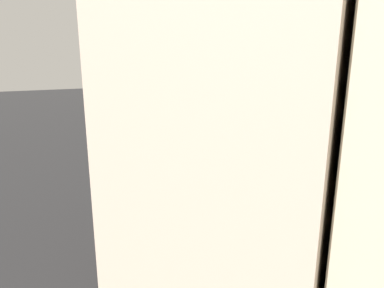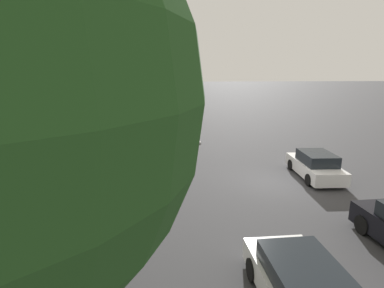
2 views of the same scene
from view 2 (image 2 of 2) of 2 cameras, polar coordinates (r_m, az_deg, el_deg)
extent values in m
plane|color=#333335|center=(16.61, 15.53, -7.10)|extent=(300.00, 300.00, 0.00)
cube|color=#BCA893|center=(31.25, -14.83, 13.25)|extent=(7.54, 5.78, 11.45)
cube|color=#383333|center=(31.86, -15.60, 24.62)|extent=(7.85, 6.01, 1.14)
cube|color=beige|center=(32.25, -25.08, 12.23)|extent=(6.71, 5.18, 11.21)
cube|color=#383333|center=(32.79, -26.26, 22.92)|extent=(6.98, 5.39, 1.02)
cylinder|color=#515456|center=(20.16, -7.51, 4.39)|extent=(0.14, 0.14, 5.06)
cylinder|color=#515456|center=(19.91, -5.60, 10.21)|extent=(0.11, 1.43, 0.10)
cube|color=black|center=(19.96, -6.26, 8.62)|extent=(0.30, 0.30, 0.90)
sphere|color=red|center=(19.74, -6.29, 9.44)|extent=(0.20, 0.20, 0.20)
sphere|color=#99660F|center=(19.77, -6.27, 8.57)|extent=(0.20, 0.20, 0.20)
sphere|color=#0F511E|center=(19.80, -6.24, 7.70)|extent=(0.20, 0.20, 0.20)
cube|color=black|center=(19.96, -4.87, 8.65)|extent=(0.30, 0.30, 0.90)
sphere|color=red|center=(19.74, -4.89, 9.47)|extent=(0.20, 0.20, 0.20)
sphere|color=#99660F|center=(19.77, -4.87, 8.60)|extent=(0.20, 0.20, 0.20)
sphere|color=#0F511E|center=(19.80, -4.85, 7.74)|extent=(0.20, 0.20, 0.20)
cube|color=black|center=(20.01, -7.51, 3.72)|extent=(0.22, 0.35, 0.35)
sphere|color=orange|center=(19.87, -7.52, 3.65)|extent=(0.18, 0.18, 0.18)
cylinder|color=black|center=(12.83, 29.77, -13.24)|extent=(0.69, 0.24, 0.68)
cube|color=silver|center=(18.01, 22.33, -4.28)|extent=(4.21, 1.98, 0.68)
cube|color=black|center=(17.70, 22.73, -2.48)|extent=(2.22, 1.67, 0.59)
cylinder|color=black|center=(18.87, 18.37, -3.77)|extent=(0.64, 0.25, 0.63)
cylinder|color=black|center=(19.53, 22.99, -3.60)|extent=(0.64, 0.25, 0.63)
cylinder|color=black|center=(16.64, 21.43, -6.39)|extent=(0.64, 0.25, 0.63)
cylinder|color=black|center=(17.37, 26.53, -6.06)|extent=(0.64, 0.25, 0.63)
cube|color=black|center=(8.30, 20.59, -21.83)|extent=(2.31, 1.68, 0.49)
cylinder|color=black|center=(9.93, 21.81, -20.69)|extent=(0.64, 0.23, 0.64)
cylinder|color=black|center=(9.32, 11.47, -22.41)|extent=(0.64, 0.23, 0.64)
cube|color=navy|center=(22.87, -15.56, 0.18)|extent=(1.89, 4.20, 0.80)
cube|color=black|center=(22.69, -15.26, 1.84)|extent=(1.64, 2.19, 0.55)
cylinder|color=black|center=(22.40, -19.18, -0.99)|extent=(0.23, 0.72, 0.72)
cylinder|color=black|center=(24.02, -18.17, 0.05)|extent=(0.23, 0.72, 0.72)
cylinder|color=black|center=(21.88, -12.62, -0.89)|extent=(0.23, 0.72, 0.72)
cylinder|color=black|center=(23.53, -12.04, 0.17)|extent=(0.23, 0.72, 0.72)
cube|color=#4C5156|center=(24.62, -27.39, 0.01)|extent=(1.93, 4.28, 0.76)
cube|color=black|center=(24.43, -27.19, 1.54)|extent=(1.69, 2.23, 0.57)
cylinder|color=black|center=(24.41, -30.99, -1.06)|extent=(0.22, 0.71, 0.71)
cylinder|color=black|center=(26.00, -29.31, -0.05)|extent=(0.22, 0.71, 0.71)
cylinder|color=black|center=(23.37, -25.14, -0.96)|extent=(0.22, 0.71, 0.71)
cylinder|color=black|center=(25.03, -23.78, 0.08)|extent=(0.22, 0.71, 0.71)
cylinder|color=red|center=(23.21, -6.41, 0.24)|extent=(0.20, 0.20, 0.75)
sphere|color=red|center=(23.11, -6.44, 1.29)|extent=(0.22, 0.22, 0.22)
camera|label=1|loc=(40.88, -17.46, 15.11)|focal=28.00mm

